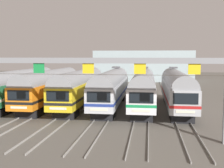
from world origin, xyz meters
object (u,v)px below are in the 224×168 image
at_px(commuter_train_green, 21,85).
at_px(commuter_train_white, 143,87).
at_px(commuter_train_silver, 111,87).
at_px(commuter_train_yellow, 80,86).
at_px(commuter_train_stainless, 176,88).
at_px(catenary_gantry, 63,72).
at_px(commuter_train_orange, 50,86).

bearing_deg(commuter_train_green, commuter_train_white, 0.02).
bearing_deg(commuter_train_silver, commuter_train_white, 0.00).
distance_m(commuter_train_yellow, commuter_train_silver, 4.05).
xyz_separation_m(commuter_train_white, commuter_train_stainless, (4.05, 0.00, 0.00)).
bearing_deg(catenary_gantry, commuter_train_orange, 114.25).
bearing_deg(commuter_train_stainless, catenary_gantry, -126.88).
bearing_deg(commuter_train_yellow, commuter_train_stainless, 0.00).
distance_m(commuter_train_green, commuter_train_yellow, 8.10).
relative_size(commuter_train_silver, commuter_train_white, 1.00).
relative_size(commuter_train_yellow, catenary_gantry, 0.71).
height_order(commuter_train_yellow, commuter_train_stainless, same).
height_order(commuter_train_green, commuter_train_stainless, commuter_train_stainless).
xyz_separation_m(commuter_train_orange, commuter_train_silver, (8.10, 0.00, 0.00)).
height_order(commuter_train_white, commuter_train_stainless, same).
xyz_separation_m(commuter_train_yellow, commuter_train_white, (8.10, 0.00, 0.00)).
xyz_separation_m(commuter_train_green, commuter_train_yellow, (8.10, 0.00, 0.00)).
xyz_separation_m(commuter_train_yellow, commuter_train_silver, (4.05, 0.00, 0.00)).
distance_m(commuter_train_yellow, catenary_gantry, 13.91).
relative_size(commuter_train_green, catenary_gantry, 0.71).
xyz_separation_m(commuter_train_silver, catenary_gantry, (-2.03, -13.50, 2.66)).
xyz_separation_m(commuter_train_green, commuter_train_stainless, (20.26, 0.00, 0.00)).
xyz_separation_m(commuter_train_green, commuter_train_orange, (4.05, 0.00, 0.00)).
height_order(commuter_train_white, catenary_gantry, catenary_gantry).
xyz_separation_m(commuter_train_silver, commuter_train_white, (4.05, 0.00, 0.00)).
bearing_deg(commuter_train_stainless, commuter_train_silver, 180.00).
height_order(commuter_train_yellow, commuter_train_silver, same).
xyz_separation_m(commuter_train_green, catenary_gantry, (10.13, -13.49, 2.66)).
bearing_deg(commuter_train_silver, catenary_gantry, -98.54).
bearing_deg(commuter_train_white, commuter_train_green, -179.98).
distance_m(commuter_train_stainless, catenary_gantry, 17.08).
height_order(commuter_train_green, commuter_train_orange, same).
distance_m(commuter_train_yellow, commuter_train_white, 8.10).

